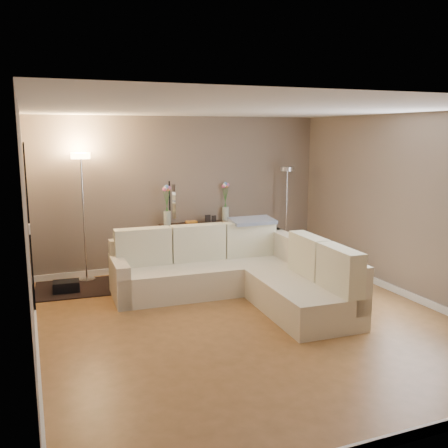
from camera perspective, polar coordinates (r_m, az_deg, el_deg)
name	(u,v)px	position (r m, az deg, el deg)	size (l,w,h in m)	color
floor	(247,321)	(6.41, 2.69, -10.99)	(5.00, 5.50, 0.01)	#9B6938
ceiling	(249,109)	(5.97, 2.91, 13.01)	(5.00, 5.50, 0.01)	white
wall_back	(182,193)	(8.62, -4.82, 3.51)	(5.00, 0.02, 2.60)	gray
wall_front	(410,281)	(3.78, 20.44, -6.15)	(5.00, 0.02, 2.60)	gray
wall_left	(27,234)	(5.53, -21.64, -1.11)	(0.02, 5.50, 2.60)	gray
wall_right	(412,208)	(7.44, 20.69, 1.77)	(0.02, 5.50, 2.60)	gray
baseboard_back	(183,264)	(8.83, -4.65, -4.58)	(5.00, 0.03, 0.10)	white
baseboard_front	(396,439)	(4.31, 19.06, -22.21)	(5.00, 0.03, 0.10)	white
baseboard_left	(37,348)	(5.89, -20.55, -13.09)	(0.03, 5.50, 0.10)	white
baseboard_right	(405,293)	(7.70, 19.95, -7.47)	(0.03, 5.50, 0.10)	white
doorway	(29,225)	(7.24, -21.38, -0.11)	(0.02, 1.20, 2.20)	black
switch_plate	(29,229)	(6.38, -21.35, -0.54)	(0.02, 0.08, 0.12)	white
sectional_sofa	(239,273)	(7.17, 1.67, -5.58)	(2.77, 2.73, 0.96)	beige
throw_blanket	(252,221)	(7.82, 3.27, 0.38)	(0.69, 0.40, 0.05)	gray
console_table	(193,243)	(8.68, -3.55, -2.13)	(1.31, 0.44, 0.79)	black
leaning_mirror	(193,200)	(8.73, -3.53, 2.72)	(0.91, 0.11, 0.71)	black
table_decor	(198,221)	(8.60, -3.01, 0.36)	(0.55, 0.13, 0.13)	orange
flower_vase_left	(167,208)	(8.40, -6.53, 1.82)	(0.15, 0.13, 0.68)	silver
flower_vase_right	(225,204)	(8.82, 0.17, 2.30)	(0.15, 0.13, 0.68)	silver
floor_lamp_lit	(82,192)	(8.03, -15.89, 3.58)	(0.30, 0.30, 2.03)	silver
floor_lamp_unlit	(287,195)	(9.03, 7.18, 3.30)	(0.25, 0.25, 1.73)	silver
charcoal_rug	(81,288)	(7.94, -16.05, -7.02)	(1.32, 0.99, 0.02)	black
black_bag	(66,289)	(7.81, -17.56, -7.09)	(0.37, 0.26, 0.24)	black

